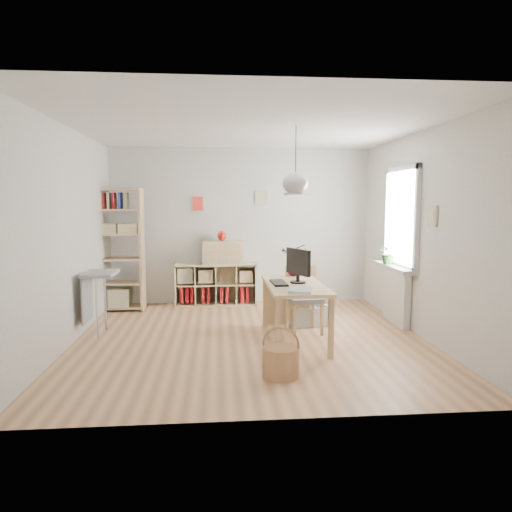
{
  "coord_description": "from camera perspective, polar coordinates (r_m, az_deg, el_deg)",
  "views": [
    {
      "loc": [
        -0.41,
        -5.76,
        1.76
      ],
      "look_at": [
        0.1,
        0.3,
        1.05
      ],
      "focal_mm": 32.0,
      "sensor_mm": 36.0,
      "label": 1
    }
  ],
  "objects": [
    {
      "name": "keyboard",
      "position": [
        5.75,
        2.86,
        -3.36
      ],
      "size": [
        0.19,
        0.46,
        0.02
      ],
      "primitive_type": "cube",
      "rotation": [
        0.0,
        0.0,
        0.04
      ],
      "color": "black",
      "rests_on": "desk"
    },
    {
      "name": "yarn_ball",
      "position": [
        6.32,
        4.7,
        -1.79
      ],
      "size": [
        0.17,
        0.17,
        0.17
      ],
      "primitive_type": "sphere",
      "color": "#4B0A1B",
      "rests_on": "desk"
    },
    {
      "name": "ground",
      "position": [
        6.04,
        -0.72,
        -10.29
      ],
      "size": [
        4.5,
        4.5,
        0.0
      ],
      "primitive_type": "plane",
      "color": "tan",
      "rests_on": "ground"
    },
    {
      "name": "chair",
      "position": [
        6.29,
        5.92,
        -4.85
      ],
      "size": [
        0.48,
        0.48,
        0.89
      ],
      "rotation": [
        0.0,
        0.0,
        0.1
      ],
      "color": "#9C9C9E",
      "rests_on": "ground"
    },
    {
      "name": "red_vase",
      "position": [
        7.82,
        -4.32,
        2.53
      ],
      "size": [
        0.15,
        0.15,
        0.18
      ],
      "primitive_type": "ellipsoid",
      "color": "maroon",
      "rests_on": "drawer_chest"
    },
    {
      "name": "monitor",
      "position": [
        5.78,
        5.28,
        -0.99
      ],
      "size": [
        0.23,
        0.48,
        0.43
      ],
      "rotation": [
        0.0,
        0.0,
        0.4
      ],
      "color": "black",
      "rests_on": "desk"
    },
    {
      "name": "drawer_chest",
      "position": [
        7.85,
        -4.18,
        0.46
      ],
      "size": [
        0.69,
        0.32,
        0.39
      ],
      "primitive_type": "cube",
      "rotation": [
        0.0,
        0.0,
        0.02
      ],
      "color": "beige",
      "rests_on": "cube_shelf"
    },
    {
      "name": "storage_chest",
      "position": [
        6.75,
        6.45,
        -6.85
      ],
      "size": [
        0.64,
        0.69,
        0.58
      ],
      "rotation": [
        0.0,
        0.0,
        0.16
      ],
      "color": "silver",
      "rests_on": "ground"
    },
    {
      "name": "window_unit",
      "position": [
        6.89,
        17.73,
        4.59
      ],
      "size": [
        0.07,
        1.16,
        1.46
      ],
      "color": "white",
      "rests_on": "ground"
    },
    {
      "name": "desk",
      "position": [
        5.8,
        4.82,
        -4.33
      ],
      "size": [
        0.7,
        1.5,
        0.75
      ],
      "color": "#DCB67E",
      "rests_on": "ground"
    },
    {
      "name": "task_lamp",
      "position": [
        6.37,
        4.63,
        -0.04
      ],
      "size": [
        0.37,
        0.14,
        0.4
      ],
      "color": "black",
      "rests_on": "desk"
    },
    {
      "name": "room_shell",
      "position": [
        5.7,
        4.96,
        9.05
      ],
      "size": [
        4.5,
        4.5,
        4.5
      ],
      "color": "white",
      "rests_on": "ground"
    },
    {
      "name": "tall_bookshelf",
      "position": [
        7.77,
        -16.89,
        1.4
      ],
      "size": [
        0.8,
        0.38,
        2.0
      ],
      "color": "#DCB67E",
      "rests_on": "ground"
    },
    {
      "name": "radiator",
      "position": [
        7.01,
        17.13,
        -4.84
      ],
      "size": [
        0.1,
        0.8,
        0.8
      ],
      "primitive_type": "cube",
      "color": "white",
      "rests_on": "ground"
    },
    {
      "name": "potted_plant",
      "position": [
        7.05,
        16.26,
        0.37
      ],
      "size": [
        0.34,
        0.31,
        0.32
      ],
      "primitive_type": "imported",
      "rotation": [
        0.0,
        0.0,
        0.2
      ],
      "color": "#255821",
      "rests_on": "windowsill"
    },
    {
      "name": "paper_tray",
      "position": [
        5.24,
        5.6,
        -4.3
      ],
      "size": [
        0.34,
        0.38,
        0.03
      ],
      "primitive_type": "cube",
      "rotation": [
        0.0,
        0.0,
        -0.26
      ],
      "color": "silver",
      "rests_on": "desk"
    },
    {
      "name": "wicker_basket",
      "position": [
        4.75,
        3.11,
        -12.89
      ],
      "size": [
        0.38,
        0.38,
        0.52
      ],
      "rotation": [
        0.0,
        0.0,
        -0.29
      ],
      "color": "#AC744D",
      "rests_on": "ground"
    },
    {
      "name": "side_table",
      "position": [
        6.42,
        -19.46,
        -3.52
      ],
      "size": [
        0.4,
        0.55,
        0.85
      ],
      "color": "#9C9C9E",
      "rests_on": "ground"
    },
    {
      "name": "cube_shelf",
      "position": [
        7.98,
        -5.19,
        -3.93
      ],
      "size": [
        1.4,
        0.38,
        0.72
      ],
      "color": "beige",
      "rests_on": "ground"
    },
    {
      "name": "windowsill",
      "position": [
        6.92,
        16.87,
        -1.36
      ],
      "size": [
        0.22,
        1.2,
        0.06
      ],
      "primitive_type": "cube",
      "color": "silver",
      "rests_on": "radiator"
    }
  ]
}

